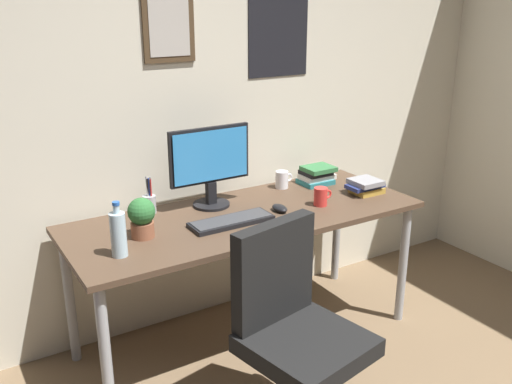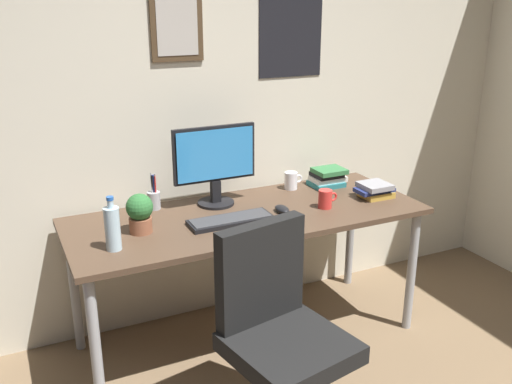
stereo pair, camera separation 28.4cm
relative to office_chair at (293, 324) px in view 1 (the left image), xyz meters
name	(u,v)px [view 1 (the left image)]	position (x,y,z in m)	size (l,w,h in m)	color
wall_back	(187,99)	(0.08, 1.15, 0.77)	(4.40, 0.10, 2.60)	beige
desk	(246,226)	(0.19, 0.70, 0.15)	(1.88, 0.73, 0.75)	#4C3828
office_chair	(293,324)	(0.00, 0.00, 0.00)	(0.58, 0.57, 0.95)	black
monitor	(210,163)	(0.09, 0.91, 0.47)	(0.46, 0.20, 0.43)	black
keyboard	(231,221)	(0.05, 0.63, 0.24)	(0.43, 0.15, 0.03)	black
computer_mouse	(280,208)	(0.35, 0.64, 0.24)	(0.06, 0.11, 0.04)	black
water_bottle	(118,234)	(-0.55, 0.56, 0.33)	(0.07, 0.07, 0.25)	silver
coffee_mug_near	(321,196)	(0.60, 0.60, 0.28)	(0.11, 0.07, 0.10)	red
coffee_mug_far	(282,179)	(0.59, 0.96, 0.28)	(0.11, 0.08, 0.10)	white
potted_plant	(142,216)	(-0.39, 0.70, 0.33)	(0.13, 0.13, 0.20)	brown
pen_cup	(149,203)	(-0.24, 0.98, 0.28)	(0.07, 0.07, 0.20)	#9EA0A5
book_stack_left	(366,186)	(0.94, 0.63, 0.27)	(0.21, 0.16, 0.08)	gold
book_stack_right	(317,175)	(0.81, 0.92, 0.28)	(0.21, 0.16, 0.11)	#26727A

